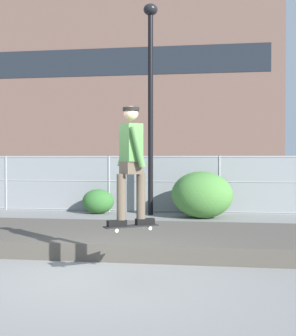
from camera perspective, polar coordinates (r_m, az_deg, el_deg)
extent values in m
plane|color=slate|center=(7.00, -6.27, -13.43)|extent=(120.00, 120.00, 0.00)
cube|color=#4C473F|center=(9.45, -2.20, -8.64)|extent=(10.52, 3.10, 0.31)
cube|color=black|center=(6.75, -2.10, -7.16)|extent=(0.78, 0.60, 0.02)
cylinder|color=silver|center=(6.94, -0.39, -7.23)|extent=(0.06, 0.05, 0.05)
cylinder|color=silver|center=(6.78, 0.24, -7.43)|extent=(0.06, 0.05, 0.05)
cylinder|color=silver|center=(6.75, -4.45, -7.47)|extent=(0.06, 0.05, 0.05)
cylinder|color=silver|center=(6.58, -3.90, -7.69)|extent=(0.06, 0.05, 0.05)
cube|color=#99999E|center=(6.86, -0.08, -7.15)|extent=(0.12, 0.14, 0.01)
cube|color=#99999E|center=(6.66, -4.18, -7.40)|extent=(0.12, 0.14, 0.01)
cube|color=black|center=(6.83, -0.38, -6.62)|extent=(0.29, 0.24, 0.09)
cube|color=black|center=(6.67, -3.86, -6.82)|extent=(0.29, 0.24, 0.09)
cylinder|color=brown|center=(6.76, -0.89, -3.51)|extent=(0.13, 0.13, 0.66)
cylinder|color=brown|center=(6.65, -3.33, -3.59)|extent=(0.13, 0.13, 0.66)
cube|color=brown|center=(6.68, -2.10, 0.04)|extent=(0.39, 0.42, 0.18)
cube|color=#4C7F3F|center=(6.69, -2.11, 3.12)|extent=(0.39, 0.44, 0.54)
cylinder|color=#4C7F3F|center=(6.91, -2.88, 2.56)|extent=(0.24, 0.20, 0.58)
cylinder|color=#4C7F3F|center=(6.46, -1.27, 2.66)|extent=(0.24, 0.20, 0.58)
sphere|color=tan|center=(6.71, -2.11, 6.75)|extent=(0.21, 0.21, 0.21)
cylinder|color=black|center=(6.72, -2.11, 7.24)|extent=(0.24, 0.24, 0.05)
cylinder|color=gray|center=(16.54, -17.10, -1.78)|extent=(0.06, 0.06, 1.85)
cylinder|color=gray|center=(15.33, -4.84, -1.96)|extent=(0.06, 0.06, 1.85)
cylinder|color=gray|center=(14.92, 8.78, -2.05)|extent=(0.06, 0.06, 1.85)
cylinder|color=gray|center=(14.99, 1.88, 1.36)|extent=(18.04, 0.04, 0.04)
cylinder|color=gray|center=(15.01, 1.88, -1.67)|extent=(18.04, 0.04, 0.04)
cylinder|color=gray|center=(15.09, 1.88, -5.30)|extent=(18.04, 0.04, 0.04)
cube|color=gray|center=(15.02, 1.88, -2.02)|extent=(18.04, 0.01, 1.85)
cylinder|color=black|center=(14.50, 0.32, 6.48)|extent=(0.16, 0.16, 6.21)
ellipsoid|color=black|center=(15.16, 0.32, 18.94)|extent=(0.44, 0.44, 0.36)
cube|color=#566B4C|center=(18.73, -4.96, -2.17)|extent=(4.44, 1.89, 0.70)
cube|color=#23282D|center=(18.75, -5.56, -0.12)|extent=(2.23, 1.65, 0.64)
cylinder|color=black|center=(19.36, -0.47, -3.09)|extent=(0.64, 0.25, 0.64)
cylinder|color=black|center=(17.67, -1.22, -3.50)|extent=(0.64, 0.25, 0.64)
cylinder|color=black|center=(19.91, -8.28, -2.99)|extent=(0.64, 0.25, 0.64)
cylinder|color=black|center=(18.27, -9.72, -3.36)|extent=(0.64, 0.25, 0.64)
cube|color=brown|center=(47.92, -2.98, 9.32)|extent=(30.58, 10.06, 17.09)
cube|color=#1E232B|center=(43.41, -4.34, 12.92)|extent=(28.13, 0.04, 2.50)
ellipsoid|color=#336B2D|center=(14.88, -6.18, -4.12)|extent=(1.01, 0.83, 0.78)
ellipsoid|color=#477F38|center=(13.98, 6.56, -3.24)|extent=(1.78, 1.46, 1.38)
ellipsoid|color=#477F38|center=(13.75, 6.77, -3.35)|extent=(1.76, 1.44, 1.36)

